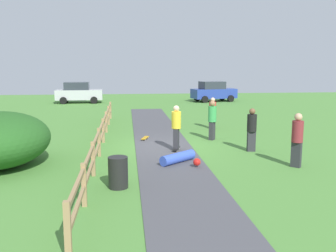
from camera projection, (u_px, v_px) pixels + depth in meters
ground_plane at (164, 147)px, 15.79m from camera, size 60.00×60.00×0.00m
asphalt_path at (164, 147)px, 15.79m from camera, size 2.40×28.00×0.02m
wooden_fence at (101, 133)px, 15.40m from camera, size 0.12×18.12×1.10m
trash_bin at (118, 172)px, 10.52m from camera, size 0.56×0.56×0.90m
skater_riding at (176, 125)px, 15.02m from camera, size 0.48×0.82×1.83m
skater_fallen at (179, 158)px, 13.17m from camera, size 1.40×1.43×0.36m
skateboard_loose at (145, 138)px, 17.41m from camera, size 0.43×0.82×0.08m
bystander_green at (212, 118)px, 17.23m from camera, size 0.53×0.53×1.84m
bystander_maroon at (297, 137)px, 12.58m from camera, size 0.54×0.54×1.86m
bystander_black at (252, 128)px, 14.93m from camera, size 0.40×0.40×1.75m
bystander_red at (213, 112)px, 20.33m from camera, size 0.42×0.42×1.71m
parked_car_blue at (213, 92)px, 35.59m from camera, size 4.47×2.70×1.92m
parked_car_silver at (79, 93)px, 34.22m from camera, size 4.26×2.12×1.92m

